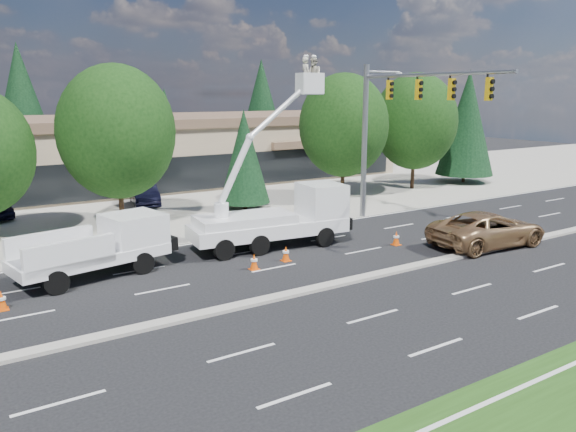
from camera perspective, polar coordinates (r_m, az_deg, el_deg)
ground at (r=21.71m, az=3.02°, el=-7.45°), size 140.00×140.00×0.00m
concrete_apron at (r=39.15m, az=-14.34°, el=1.13°), size 140.00×22.00×0.01m
road_median at (r=21.69m, az=3.02°, el=-7.30°), size 120.00×0.55×0.12m
strip_mall at (r=48.25m, az=-18.35°, el=6.33°), size 50.40×15.40×5.50m
tree_front_d at (r=32.86m, az=-17.00°, el=8.17°), size 6.48×6.48×9.00m
tree_front_e at (r=36.04m, az=-4.46°, el=6.05°), size 3.24×3.24×6.39m
tree_front_f at (r=40.31m, az=5.68°, el=9.15°), size 6.34×6.34×8.80m
tree_front_g at (r=44.98m, az=12.79°, el=9.35°), size 6.46×6.46×8.96m
tree_front_h at (r=49.44m, az=17.72°, el=9.01°), size 4.71×4.71×9.29m
tree_back_b at (r=59.09m, az=-25.44°, el=10.30°), size 6.11×6.11×12.04m
tree_back_c at (r=62.61m, az=-12.34°, el=9.21°), size 4.02×4.02×7.93m
tree_back_d at (r=67.71m, az=-2.69°, el=11.24°), size 5.75×5.75×11.33m
signal_mast at (r=32.30m, az=10.41°, el=9.84°), size 2.76×10.16×9.00m
utility_pickup at (r=24.34m, az=-18.40°, el=-3.49°), size 6.45×3.36×2.35m
bucket_truck at (r=27.31m, az=-0.58°, el=0.91°), size 7.94×3.24×9.14m
traffic_cone_a at (r=21.97m, az=-27.09°, el=-7.67°), size 0.40×0.40×0.70m
traffic_cone_b at (r=23.98m, az=-3.46°, el=-4.67°), size 0.40×0.40×0.70m
traffic_cone_c at (r=25.15m, az=-0.22°, el=-3.84°), size 0.40×0.40×0.70m
traffic_cone_d at (r=28.29m, az=10.94°, el=-2.24°), size 0.40×0.40×0.70m
minivan at (r=29.17m, az=19.63°, el=-1.26°), size 6.33×3.30×1.70m
parked_car_east at (r=39.06m, az=-14.42°, el=2.24°), size 2.51×4.89×1.53m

